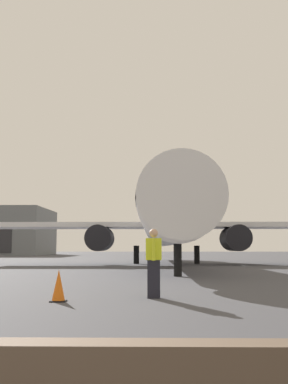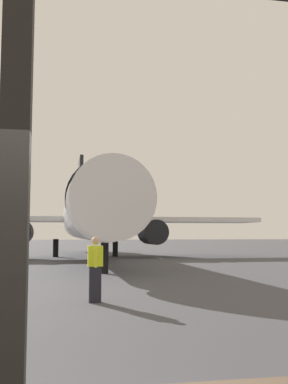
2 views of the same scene
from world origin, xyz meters
name	(u,v)px [view 2 (image 2 of 2)]	position (x,y,z in m)	size (l,w,h in m)	color
ground_plane	(57,254)	(0.00, 40.00, 0.00)	(220.00, 220.00, 0.00)	#424247
window_frame	(11,305)	(0.00, 0.00, 1.34)	(8.14, 0.24, 3.95)	brown
airplane	(88,215)	(2.33, 30.90, 3.25)	(27.62, 33.60, 10.10)	silver
ground_crew_worker	(95,268)	(1.24, 9.04, 0.90)	(0.40, 0.57, 1.74)	black
traffic_cone	(4,295)	(-1.01, 8.25, 0.36)	(0.36, 0.36, 0.75)	orange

